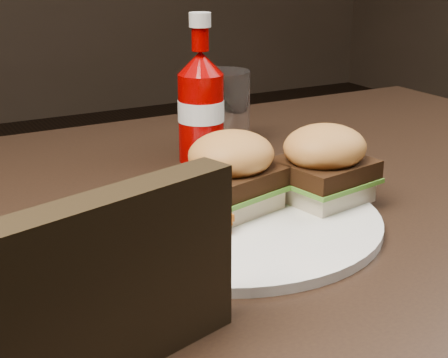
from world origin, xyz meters
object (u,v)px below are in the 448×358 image
dining_table (258,201)px  ketchup_bottle (201,119)px  plate (228,220)px  tumbler (224,112)px

dining_table → ketchup_bottle: (-0.01, 0.13, 0.08)m
plate → ketchup_bottle: 0.24m
plate → ketchup_bottle: bearing=70.1°
ketchup_bottle → tumbler: bearing=35.1°
plate → tumbler: size_ratio=2.73×
plate → tumbler: (0.14, 0.26, 0.05)m
dining_table → tumbler: size_ratio=9.75×
dining_table → plate: plate is taller
dining_table → plate: size_ratio=3.57×
plate → tumbler: bearing=62.2°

